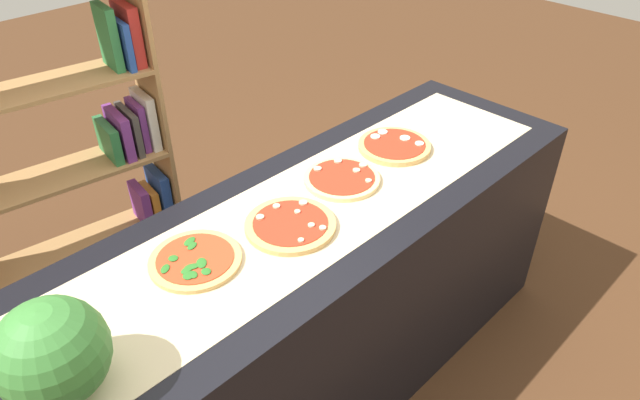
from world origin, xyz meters
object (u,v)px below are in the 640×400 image
pizza_mozzarella_3 (394,146)px  watermelon (52,353)px  pizza_mushroom_2 (342,178)px  pizza_mushroom_1 (290,225)px  pizza_spinach_0 (195,260)px  bookshelf (97,176)px

pizza_mozzarella_3 → watermelon: 1.50m
pizza_mushroom_2 → pizza_mushroom_1: bearing=-167.6°
pizza_spinach_0 → bookshelf: (0.14, 1.00, -0.21)m
pizza_mushroom_2 → bookshelf: 1.16m
pizza_mozzarella_3 → bookshelf: (-0.84, 1.00, -0.22)m
bookshelf → pizza_spinach_0: bearing=-98.1°
pizza_mushroom_1 → pizza_mozzarella_3: (0.66, 0.09, 0.00)m
pizza_spinach_0 → pizza_mushroom_2: pizza_mushroom_2 is taller
pizza_spinach_0 → bookshelf: bookshelf is taller
bookshelf → pizza_mushroom_1: bearing=-80.2°
pizza_spinach_0 → watermelon: watermelon is taller
pizza_mushroom_2 → watermelon: watermelon is taller
pizza_mozzarella_3 → pizza_mushroom_2: bearing=-177.7°
pizza_mushroom_2 → pizza_mozzarella_3: bearing=2.3°
pizza_spinach_0 → bookshelf: bearing=81.9°
pizza_mushroom_1 → pizza_mushroom_2: pizza_mushroom_1 is taller
pizza_mushroom_2 → bookshelf: (-0.52, 1.01, -0.22)m
pizza_spinach_0 → pizza_mozzarella_3: 0.99m
pizza_mushroom_1 → bookshelf: bearing=99.8°
pizza_spinach_0 → pizza_mushroom_1: (0.33, -0.08, 0.00)m
pizza_spinach_0 → pizza_mushroom_2: 0.66m
pizza_mushroom_1 → pizza_mozzarella_3: 0.66m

